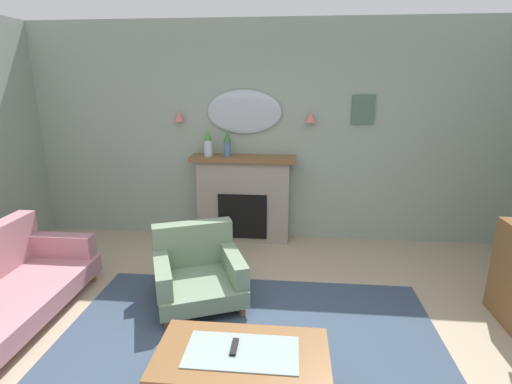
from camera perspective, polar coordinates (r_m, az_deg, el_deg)
The scene contains 13 objects.
floor at distance 3.21m, azimuth -1.77°, elevation -25.76°, with size 7.30×6.38×0.10m, color tan.
wall_back at distance 5.17m, azimuth 1.91°, elevation 8.53°, with size 7.30×0.10×2.84m, color #93A393.
patterned_rug at distance 3.33m, azimuth -1.32°, elevation -22.76°, with size 3.20×2.40×0.01m, color #38475B.
fireplace at distance 5.17m, azimuth -1.83°, elevation -1.14°, with size 1.36×0.36×1.16m.
mantel_vase_centre at distance 5.05m, azimuth -7.07°, elevation 7.19°, with size 0.11×0.11×0.36m.
mantel_vase_left at distance 5.00m, azimuth -4.25°, elevation 7.32°, with size 0.10×0.10×0.34m.
wall_mirror at distance 5.09m, azimuth -1.74°, elevation 11.68°, with size 0.96×0.06×0.56m, color #B2BCC6.
wall_sconce_left at distance 5.22m, azimuth -11.27°, elevation 10.94°, with size 0.14×0.14×0.14m, color #D17066.
wall_sconce_right at distance 5.01m, azimuth 8.05°, elevation 10.89°, with size 0.14×0.14×0.14m, color #D17066.
framed_picture at distance 5.14m, azimuth 15.48°, elevation 11.61°, with size 0.28×0.03×0.36m, color #4C6B56.
coffee_table at distance 2.68m, azimuth -2.07°, elevation -23.42°, with size 1.10×0.60×0.45m.
tv_remote at distance 2.67m, azimuth -3.21°, elevation -21.83°, with size 0.04×0.16×0.02m, color black.
armchair_by_coffee_table at distance 3.93m, azimuth -8.62°, elevation -11.23°, with size 1.05×1.06×0.71m.
Camera 1 is at (0.32, -2.38, 2.08)m, focal length 27.21 mm.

